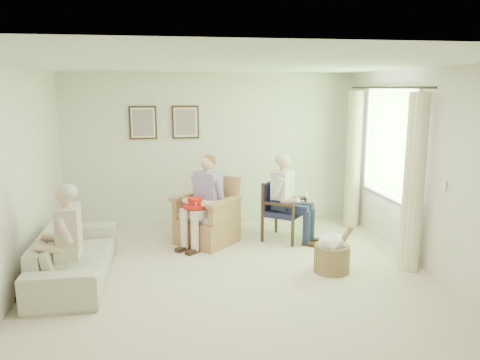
{
  "coord_description": "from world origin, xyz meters",
  "views": [
    {
      "loc": [
        -0.8,
        -5.21,
        2.35
      ],
      "look_at": [
        0.25,
        1.27,
        1.05
      ],
      "focal_mm": 35.0,
      "sensor_mm": 36.0,
      "label": 1
    }
  ],
  "objects_px": {
    "sofa": "(75,255)",
    "person_wicker": "(207,195)",
    "wood_armchair": "(283,208)",
    "red_hat": "(195,204)",
    "person_sofa": "(65,235)",
    "hatbox": "(332,252)",
    "wicker_armchair": "(207,222)",
    "person_dark": "(286,192)"
  },
  "relations": [
    {
      "from": "person_sofa",
      "to": "hatbox",
      "type": "xyz_separation_m",
      "value": [
        3.24,
        0.18,
        -0.46
      ]
    },
    {
      "from": "wicker_armchair",
      "to": "wood_armchair",
      "type": "distance_m",
      "value": 1.22
    },
    {
      "from": "hatbox",
      "to": "sofa",
      "type": "bearing_deg",
      "value": 174.44
    },
    {
      "from": "wood_armchair",
      "to": "person_wicker",
      "type": "bearing_deg",
      "value": 134.43
    },
    {
      "from": "sofa",
      "to": "person_sofa",
      "type": "distance_m",
      "value": 0.65
    },
    {
      "from": "sofa",
      "to": "red_hat",
      "type": "distance_m",
      "value": 1.82
    },
    {
      "from": "wicker_armchair",
      "to": "sofa",
      "type": "xyz_separation_m",
      "value": [
        -1.74,
        -1.12,
        -0.02
      ]
    },
    {
      "from": "sofa",
      "to": "red_hat",
      "type": "relative_size",
      "value": 5.85
    },
    {
      "from": "red_hat",
      "to": "hatbox",
      "type": "height_order",
      "value": "red_hat"
    },
    {
      "from": "person_wicker",
      "to": "red_hat",
      "type": "relative_size",
      "value": 3.79
    },
    {
      "from": "wicker_armchair",
      "to": "hatbox",
      "type": "distance_m",
      "value": 2.07
    },
    {
      "from": "sofa",
      "to": "person_wicker",
      "type": "xyz_separation_m",
      "value": [
        1.74,
        0.98,
        0.48
      ]
    },
    {
      "from": "hatbox",
      "to": "wicker_armchair",
      "type": "bearing_deg",
      "value": 136.23
    },
    {
      "from": "sofa",
      "to": "hatbox",
      "type": "relative_size",
      "value": 3.07
    },
    {
      "from": "person_sofa",
      "to": "red_hat",
      "type": "relative_size",
      "value": 3.58
    },
    {
      "from": "wood_armchair",
      "to": "person_sofa",
      "type": "bearing_deg",
      "value": 155.91
    },
    {
      "from": "wicker_armchair",
      "to": "person_sofa",
      "type": "distance_m",
      "value": 2.41
    },
    {
      "from": "person_wicker",
      "to": "hatbox",
      "type": "distance_m",
      "value": 2.05
    },
    {
      "from": "person_sofa",
      "to": "red_hat",
      "type": "height_order",
      "value": "person_sofa"
    },
    {
      "from": "red_hat",
      "to": "person_wicker",
      "type": "bearing_deg",
      "value": 35.92
    },
    {
      "from": "person_wicker",
      "to": "sofa",
      "type": "bearing_deg",
      "value": -106.05
    },
    {
      "from": "sofa",
      "to": "hatbox",
      "type": "distance_m",
      "value": 3.26
    },
    {
      "from": "wood_armchair",
      "to": "red_hat",
      "type": "relative_size",
      "value": 2.55
    },
    {
      "from": "wicker_armchair",
      "to": "sofa",
      "type": "distance_m",
      "value": 2.07
    },
    {
      "from": "hatbox",
      "to": "red_hat",
      "type": "bearing_deg",
      "value": 145.19
    },
    {
      "from": "wicker_armchair",
      "to": "hatbox",
      "type": "bearing_deg",
      "value": 0.74
    },
    {
      "from": "wood_armchair",
      "to": "person_sofa",
      "type": "xyz_separation_m",
      "value": [
        -2.96,
        -1.64,
        0.23
      ]
    },
    {
      "from": "person_sofa",
      "to": "wicker_armchair",
      "type": "bearing_deg",
      "value": 129.57
    },
    {
      "from": "sofa",
      "to": "person_dark",
      "type": "distance_m",
      "value": 3.15
    },
    {
      "from": "person_wicker",
      "to": "red_hat",
      "type": "height_order",
      "value": "person_wicker"
    },
    {
      "from": "wicker_armchair",
      "to": "sofa",
      "type": "bearing_deg",
      "value": -102.8
    },
    {
      "from": "wicker_armchair",
      "to": "red_hat",
      "type": "distance_m",
      "value": 0.48
    },
    {
      "from": "wood_armchair",
      "to": "person_sofa",
      "type": "relative_size",
      "value": 0.71
    },
    {
      "from": "person_wicker",
      "to": "person_sofa",
      "type": "xyz_separation_m",
      "value": [
        -1.74,
        -1.48,
        -0.06
      ]
    },
    {
      "from": "sofa",
      "to": "person_dark",
      "type": "relative_size",
      "value": 1.56
    },
    {
      "from": "red_hat",
      "to": "person_sofa",
      "type": "bearing_deg",
      "value": -139.2
    },
    {
      "from": "wood_armchair",
      "to": "person_sofa",
      "type": "distance_m",
      "value": 3.39
    },
    {
      "from": "person_dark",
      "to": "red_hat",
      "type": "distance_m",
      "value": 1.4
    },
    {
      "from": "person_dark",
      "to": "person_wicker",
      "type": "bearing_deg",
      "value": 127.37
    },
    {
      "from": "wood_armchair",
      "to": "person_dark",
      "type": "height_order",
      "value": "person_dark"
    },
    {
      "from": "person_dark",
      "to": "person_sofa",
      "type": "relative_size",
      "value": 1.05
    },
    {
      "from": "wood_armchair",
      "to": "sofa",
      "type": "bearing_deg",
      "value": 148.05
    }
  ]
}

